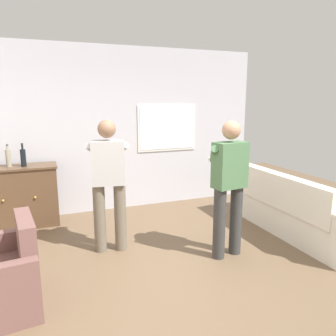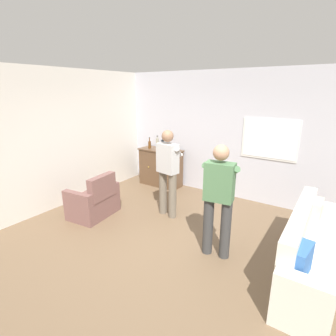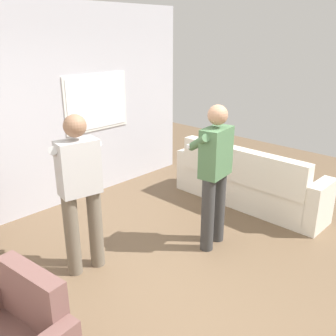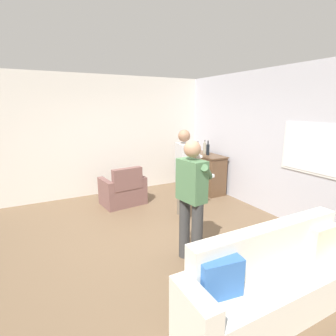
% 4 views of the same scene
% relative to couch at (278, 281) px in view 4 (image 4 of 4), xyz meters
% --- Properties ---
extents(ground, '(10.40, 10.40, 0.00)m').
position_rel_couch_xyz_m(ground, '(-2.03, -0.61, -0.34)').
color(ground, brown).
extents(wall_back_with_window, '(5.20, 0.15, 2.80)m').
position_rel_couch_xyz_m(wall_back_with_window, '(-2.01, 2.04, 1.06)').
color(wall_back_with_window, silver).
rests_on(wall_back_with_window, ground).
extents(wall_side_left, '(0.12, 5.20, 2.80)m').
position_rel_couch_xyz_m(wall_side_left, '(-4.69, -0.61, 1.06)').
color(wall_side_left, silver).
rests_on(wall_side_left, ground).
extents(couch, '(0.57, 2.29, 0.89)m').
position_rel_couch_xyz_m(couch, '(0.00, 0.00, 0.00)').
color(couch, silver).
rests_on(couch, ground).
extents(armchair, '(0.74, 0.95, 0.85)m').
position_rel_couch_xyz_m(armchair, '(-3.68, -0.44, -0.05)').
color(armchair, brown).
rests_on(armchair, ground).
extents(sideboard_cabinet, '(1.11, 0.49, 0.94)m').
position_rel_couch_xyz_m(sideboard_cabinet, '(-3.61, 1.69, 0.13)').
color(sideboard_cabinet, brown).
rests_on(sideboard_cabinet, ground).
extents(bottle_wine_green, '(0.08, 0.08, 0.35)m').
position_rel_couch_xyz_m(bottle_wine_green, '(-3.52, 1.65, 0.74)').
color(bottle_wine_green, black).
rests_on(bottle_wine_green, sideboard_cabinet).
extents(bottle_liquor_amber, '(0.07, 0.07, 0.29)m').
position_rel_couch_xyz_m(bottle_liquor_amber, '(-3.92, 1.63, 0.70)').
color(bottle_liquor_amber, '#593314').
rests_on(bottle_liquor_amber, sideboard_cabinet).
extents(bottle_spirits_clear, '(0.07, 0.07, 0.33)m').
position_rel_couch_xyz_m(bottle_spirits_clear, '(-3.72, 1.70, 0.74)').
color(bottle_spirits_clear, gray).
rests_on(bottle_spirits_clear, sideboard_cabinet).
extents(person_standing_left, '(0.55, 0.51, 1.68)m').
position_rel_couch_xyz_m(person_standing_left, '(-2.51, 0.38, 0.60)').
color(person_standing_left, '#6B6051').
rests_on(person_standing_left, ground).
extents(person_standing_right, '(0.55, 0.50, 1.68)m').
position_rel_couch_xyz_m(person_standing_right, '(-1.19, -0.30, 0.60)').
color(person_standing_right, '#383838').
rests_on(person_standing_right, ground).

